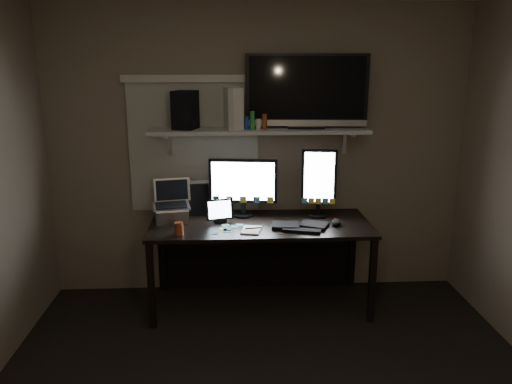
{
  "coord_description": "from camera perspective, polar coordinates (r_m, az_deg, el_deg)",
  "views": [
    {
      "loc": [
        -0.24,
        -2.46,
        2.01
      ],
      "look_at": [
        -0.05,
        1.25,
        1.04
      ],
      "focal_mm": 35.0,
      "sensor_mm": 36.0,
      "label": 1
    }
  ],
  "objects": [
    {
      "name": "sticky_notes",
      "position": [
        3.97,
        -3.56,
        -4.22
      ],
      "size": [
        0.31,
        0.26,
        0.0
      ],
      "primitive_type": null,
      "rotation": [
        0.0,
        0.0,
        -0.28
      ],
      "color": "yellow",
      "rests_on": "desk"
    },
    {
      "name": "notepad",
      "position": [
        3.92,
        -0.55,
        -4.37
      ],
      "size": [
        0.18,
        0.22,
        0.01
      ],
      "primitive_type": "cube",
      "rotation": [
        0.0,
        0.0,
        -0.19
      ],
      "color": "silver",
      "rests_on": "desk"
    },
    {
      "name": "tablet",
      "position": [
        4.11,
        -4.15,
        -2.14
      ],
      "size": [
        0.24,
        0.15,
        0.2
      ],
      "primitive_type": "cube",
      "rotation": [
        0.0,
        0.0,
        0.27
      ],
      "color": "black",
      "rests_on": "desk"
    },
    {
      "name": "speaker",
      "position": [
        4.14,
        -8.09,
        9.27
      ],
      "size": [
        0.22,
        0.25,
        0.31
      ],
      "primitive_type": "cube",
      "rotation": [
        0.0,
        0.0,
        -0.3
      ],
      "color": "black",
      "rests_on": "wall_shelf"
    },
    {
      "name": "wall_shelf",
      "position": [
        4.13,
        0.36,
        7.04
      ],
      "size": [
        1.8,
        0.35,
        0.03
      ],
      "primitive_type": "cube",
      "color": "#B7B7B2",
      "rests_on": "back_wall"
    },
    {
      "name": "desk",
      "position": [
        4.28,
        0.4,
        -5.3
      ],
      "size": [
        1.8,
        0.75,
        0.73
      ],
      "color": "black",
      "rests_on": "floor"
    },
    {
      "name": "mouse",
      "position": [
        4.1,
        9.13,
        -3.44
      ],
      "size": [
        0.1,
        0.13,
        0.04
      ],
      "primitive_type": "ellipsoid",
      "rotation": [
        0.0,
        0.0,
        -0.22
      ],
      "color": "black",
      "rests_on": "desk"
    },
    {
      "name": "back_wall",
      "position": [
        4.34,
        0.21,
        4.53
      ],
      "size": [
        3.6,
        0.0,
        3.6
      ],
      "primitive_type": "plane",
      "rotation": [
        1.57,
        0.0,
        0.0
      ],
      "color": "#796A56",
      "rests_on": "floor"
    },
    {
      "name": "laptop",
      "position": [
        4.15,
        -9.68,
        -1.15
      ],
      "size": [
        0.34,
        0.3,
        0.34
      ],
      "primitive_type": "cube",
      "rotation": [
        0.0,
        0.0,
        0.19
      ],
      "color": "#ACACB1",
      "rests_on": "desk"
    },
    {
      "name": "monitor_portrait",
      "position": [
        4.24,
        7.19,
        1.06
      ],
      "size": [
        0.3,
        0.1,
        0.59
      ],
      "primitive_type": "cube",
      "rotation": [
        0.0,
        0.0,
        -0.14
      ],
      "color": "black",
      "rests_on": "desk"
    },
    {
      "name": "file_sorter",
      "position": [
        4.33,
        -6.98,
        -0.65
      ],
      "size": [
        0.24,
        0.14,
        0.29
      ],
      "primitive_type": "cube",
      "rotation": [
        0.0,
        0.0,
        0.16
      ],
      "color": "black",
      "rests_on": "desk"
    },
    {
      "name": "game_console",
      "position": [
        4.13,
        -2.61,
        9.55
      ],
      "size": [
        0.16,
        0.29,
        0.33
      ],
      "primitive_type": "cube",
      "rotation": [
        0.0,
        0.0,
        0.3
      ],
      "color": "beige",
      "rests_on": "wall_shelf"
    },
    {
      "name": "keyboard",
      "position": [
        4.02,
        5.01,
        -3.82
      ],
      "size": [
        0.48,
        0.29,
        0.03
      ],
      "primitive_type": "cube",
      "rotation": [
        0.0,
        0.0,
        -0.27
      ],
      "color": "black",
      "rests_on": "desk"
    },
    {
      "name": "tv",
      "position": [
        4.17,
        5.8,
        11.37
      ],
      "size": [
        1.01,
        0.26,
        0.6
      ],
      "primitive_type": "cube",
      "rotation": [
        0.0,
        0.0,
        -0.08
      ],
      "color": "black",
      "rests_on": "wall_shelf"
    },
    {
      "name": "cup",
      "position": [
        3.86,
        -8.78,
        -4.15
      ],
      "size": [
        0.08,
        0.08,
        0.1
      ],
      "primitive_type": "cylinder",
      "rotation": [
        0.0,
        0.0,
        -0.29
      ],
      "color": "brown",
      "rests_on": "desk"
    },
    {
      "name": "monitor_landscape",
      "position": [
        4.23,
        -1.48,
        0.56
      ],
      "size": [
        0.58,
        0.13,
        0.51
      ],
      "primitive_type": "cube",
      "rotation": [
        0.0,
        0.0,
        -0.11
      ],
      "color": "black",
      "rests_on": "desk"
    },
    {
      "name": "window_blinds",
      "position": [
        4.32,
        -7.11,
        5.04
      ],
      "size": [
        1.1,
        0.02,
        1.1
      ],
      "primitive_type": "cube",
      "color": "beige",
      "rests_on": "back_wall"
    },
    {
      "name": "bottles",
      "position": [
        4.08,
        -0.42,
        8.26
      ],
      "size": [
        0.25,
        0.12,
        0.16
      ],
      "primitive_type": null,
      "rotation": [
        0.0,
        0.0,
        0.28
      ],
      "color": "#A50F0C",
      "rests_on": "wall_shelf"
    }
  ]
}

